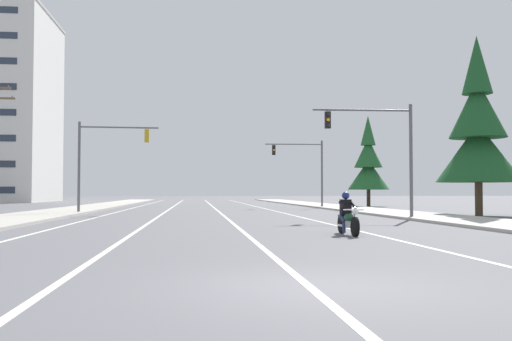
# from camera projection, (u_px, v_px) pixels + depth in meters

# --- Properties ---
(ground_plane) EXTENTS (400.00, 400.00, 0.00)m
(ground_plane) POSITION_uv_depth(u_px,v_px,m) (317.00, 287.00, 8.75)
(ground_plane) COLOR #5B5B60
(lane_stripe_center) EXTENTS (0.16, 100.00, 0.01)m
(lane_stripe_center) POSITION_uv_depth(u_px,v_px,m) (214.00, 208.00, 53.45)
(lane_stripe_center) COLOR beige
(lane_stripe_center) RESTS_ON ground
(lane_stripe_left) EXTENTS (0.16, 100.00, 0.01)m
(lane_stripe_left) POSITION_uv_depth(u_px,v_px,m) (172.00, 208.00, 53.04)
(lane_stripe_left) COLOR beige
(lane_stripe_left) RESTS_ON ground
(lane_stripe_right) EXTENTS (0.16, 100.00, 0.01)m
(lane_stripe_right) POSITION_uv_depth(u_px,v_px,m) (260.00, 207.00, 53.91)
(lane_stripe_right) COLOR beige
(lane_stripe_right) RESTS_ON ground
(lane_stripe_far_left) EXTENTS (0.16, 100.00, 0.01)m
(lane_stripe_far_left) POSITION_uv_depth(u_px,v_px,m) (134.00, 208.00, 52.68)
(lane_stripe_far_left) COLOR beige
(lane_stripe_far_left) RESTS_ON ground
(sidewalk_kerb_right) EXTENTS (4.40, 110.00, 0.14)m
(sidewalk_kerb_right) POSITION_uv_depth(u_px,v_px,m) (346.00, 208.00, 49.68)
(sidewalk_kerb_right) COLOR #ADA89E
(sidewalk_kerb_right) RESTS_ON ground
(sidewalk_kerb_left) EXTENTS (4.40, 110.00, 0.14)m
(sidewalk_kerb_left) POSITION_uv_depth(u_px,v_px,m) (82.00, 209.00, 47.31)
(sidewalk_kerb_left) COLOR #ADA89E
(sidewalk_kerb_left) RESTS_ON ground
(motorcycle_with_rider) EXTENTS (0.70, 2.19, 1.46)m
(motorcycle_with_rider) POSITION_uv_depth(u_px,v_px,m) (348.00, 218.00, 19.39)
(motorcycle_with_rider) COLOR black
(motorcycle_with_rider) RESTS_ON ground
(traffic_signal_near_right) EXTENTS (5.43, 0.37, 6.20)m
(traffic_signal_near_right) POSITION_uv_depth(u_px,v_px,m) (382.00, 142.00, 30.70)
(traffic_signal_near_right) COLOR #56565B
(traffic_signal_near_right) RESTS_ON ground
(traffic_signal_near_left) EXTENTS (5.35, 0.49, 6.20)m
(traffic_signal_near_left) POSITION_uv_depth(u_px,v_px,m) (103.00, 153.00, 38.69)
(traffic_signal_near_left) COLOR #56565B
(traffic_signal_near_left) RESTS_ON ground
(traffic_signal_mid_right) EXTENTS (5.33, 0.40, 6.20)m
(traffic_signal_mid_right) POSITION_uv_depth(u_px,v_px,m) (305.00, 163.00, 52.56)
(traffic_signal_mid_right) COLOR #56565B
(traffic_signal_mid_right) RESTS_ON ground
(conifer_tree_right_verge_near) EXTENTS (5.04, 5.04, 11.09)m
(conifer_tree_right_verge_near) POSITION_uv_depth(u_px,v_px,m) (478.00, 133.00, 34.97)
(conifer_tree_right_verge_near) COLOR #4C3828
(conifer_tree_right_verge_near) RESTS_ON ground
(conifer_tree_right_verge_far) EXTENTS (4.15, 4.15, 9.12)m
(conifer_tree_right_verge_far) POSITION_uv_depth(u_px,v_px,m) (368.00, 165.00, 57.31)
(conifer_tree_right_verge_far) COLOR #423023
(conifer_tree_right_verge_far) RESTS_ON ground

